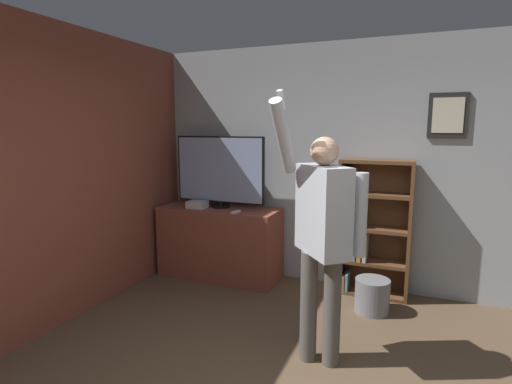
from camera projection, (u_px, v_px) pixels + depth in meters
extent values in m
cube|color=#9EA3A8|center=(366.00, 168.00, 4.34)|extent=(6.82, 0.06, 2.70)
cube|color=black|center=(448.00, 115.00, 3.92)|extent=(0.36, 0.02, 0.44)
cube|color=beige|center=(448.00, 115.00, 3.91)|extent=(0.28, 0.01, 0.34)
cube|color=brown|center=(100.00, 171.00, 4.02)|extent=(0.06, 4.25, 2.70)
cube|color=brown|center=(220.00, 242.00, 4.79)|extent=(1.43, 0.55, 0.85)
cylinder|color=black|center=(221.00, 206.00, 4.75)|extent=(0.22, 0.22, 0.03)
cylinder|color=black|center=(221.00, 203.00, 4.74)|extent=(0.06, 0.06, 0.05)
cube|color=black|center=(220.00, 170.00, 4.68)|extent=(1.11, 0.04, 0.78)
cube|color=#8C9EC6|center=(219.00, 170.00, 4.65)|extent=(1.08, 0.01, 0.74)
cube|color=silver|center=(197.00, 205.00, 4.69)|extent=(0.22, 0.17, 0.08)
cube|color=white|center=(236.00, 212.00, 4.43)|extent=(0.06, 0.14, 0.02)
cube|color=brown|center=(340.00, 226.00, 4.35)|extent=(0.04, 0.28, 1.46)
cube|color=brown|center=(410.00, 232.00, 4.08)|extent=(0.04, 0.28, 1.46)
cube|color=brown|center=(375.00, 226.00, 4.34)|extent=(0.74, 0.01, 1.46)
cube|color=brown|center=(371.00, 292.00, 4.33)|extent=(0.67, 0.28, 0.04)
cube|color=brown|center=(372.00, 262.00, 4.27)|extent=(0.67, 0.28, 0.04)
cube|color=brown|center=(374.00, 229.00, 4.21)|extent=(0.67, 0.28, 0.04)
cube|color=brown|center=(376.00, 195.00, 4.15)|extent=(0.67, 0.28, 0.04)
cube|color=brown|center=(377.00, 162.00, 4.10)|extent=(0.67, 0.28, 0.04)
cube|color=#232328|center=(341.00, 278.00, 4.41)|extent=(0.03, 0.24, 0.24)
cube|color=#99663D|center=(345.00, 281.00, 4.41)|extent=(0.03, 0.25, 0.18)
cube|color=#5B8E99|center=(348.00, 281.00, 4.37)|extent=(0.03, 0.21, 0.20)
cube|color=gold|center=(343.00, 246.00, 4.36)|extent=(0.03, 0.25, 0.25)
cube|color=#7A3889|center=(347.00, 249.00, 4.33)|extent=(0.03, 0.22, 0.20)
cube|color=#2D569E|center=(352.00, 247.00, 4.31)|extent=(0.04, 0.24, 0.25)
cube|color=#5B8E99|center=(356.00, 246.00, 4.30)|extent=(0.03, 0.26, 0.28)
cube|color=orange|center=(360.00, 249.00, 4.28)|extent=(0.04, 0.24, 0.22)
cube|color=beige|center=(366.00, 247.00, 4.26)|extent=(0.04, 0.25, 0.29)
cube|color=#99663D|center=(344.00, 213.00, 4.27)|extent=(0.04, 0.20, 0.26)
cube|color=beige|center=(349.00, 213.00, 4.27)|extent=(0.04, 0.25, 0.26)
cube|color=orange|center=(354.00, 215.00, 4.25)|extent=(0.03, 0.23, 0.23)
cube|color=#232328|center=(358.00, 217.00, 4.23)|extent=(0.02, 0.22, 0.19)
cube|color=#5B8E99|center=(361.00, 218.00, 4.21)|extent=(0.02, 0.21, 0.19)
cube|color=#338447|center=(344.00, 180.00, 4.22)|extent=(0.02, 0.20, 0.26)
cube|color=red|center=(349.00, 179.00, 4.22)|extent=(0.04, 0.25, 0.27)
cube|color=orange|center=(354.00, 181.00, 4.20)|extent=(0.04, 0.23, 0.23)
cylinder|color=#56514C|center=(309.00, 306.00, 3.05)|extent=(0.13, 0.13, 0.87)
cylinder|color=#56514C|center=(332.00, 310.00, 2.99)|extent=(0.13, 0.13, 0.87)
cube|color=#B7BCC6|center=(323.00, 210.00, 2.90)|extent=(0.49, 0.51, 0.65)
sphere|color=tan|center=(324.00, 151.00, 2.83)|extent=(0.20, 0.20, 0.20)
cylinder|color=#B7BCC6|center=(361.00, 215.00, 2.80)|extent=(0.09, 0.09, 0.60)
cylinder|color=#B7BCC6|center=(283.00, 137.00, 2.81)|extent=(0.09, 0.42, 0.54)
cube|color=white|center=(281.00, 100.00, 2.71)|extent=(0.04, 0.09, 0.14)
cylinder|color=gray|center=(372.00, 296.00, 3.89)|extent=(0.33, 0.33, 0.33)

